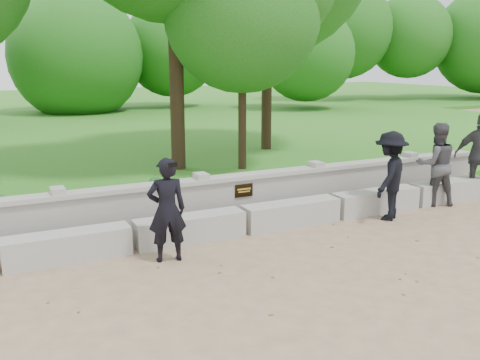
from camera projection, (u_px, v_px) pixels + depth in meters
The scene contains 10 objects.
ground at pixel (301, 270), 7.86m from camera, with size 80.00×80.00×0.00m, color tan.
lawn at pixel (99, 138), 20.07m from camera, with size 40.00×22.00×0.25m, color #1F711C.
concrete_bench at pixel (243, 221), 9.47m from camera, with size 11.90×0.45×0.45m.
parapet_wall at pixel (226, 199), 10.03m from camera, with size 12.50×0.35×0.90m.
man_main at pixel (167, 210), 8.05m from camera, with size 0.64×0.57×1.61m.
visitor_left at pixel (436, 164), 11.16m from camera, with size 1.03×0.92×1.75m.
visitor_mid at pixel (390, 176), 10.16m from camera, with size 1.27×1.13×1.71m.
tree_near_right at pixel (242, 1), 12.91m from camera, with size 3.84×3.84×6.05m.
shrub_b at pixel (155, 193), 10.12m from camera, with size 0.33×0.27×0.60m, color #297226.
shrub_c at pixel (402, 162), 13.16m from camera, with size 0.50×0.44×0.56m, color #297226.
Camera 1 is at (-4.06, -6.21, 3.04)m, focal length 40.00 mm.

